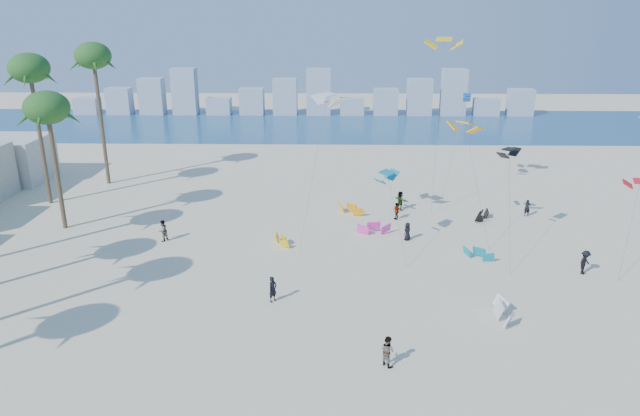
{
  "coord_description": "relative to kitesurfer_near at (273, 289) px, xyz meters",
  "views": [
    {
      "loc": [
        3.84,
        -25.3,
        18.9
      ],
      "look_at": [
        3.0,
        16.0,
        4.5
      ],
      "focal_mm": 32.36,
      "sensor_mm": 36.0,
      "label": 1
    }
  ],
  "objects": [
    {
      "name": "flying_kites",
      "position": [
        14.48,
        14.79,
        10.09
      ],
      "size": [
        31.91,
        22.06,
        16.79
      ],
      "color": "#0D84A0",
      "rests_on": "ground"
    },
    {
      "name": "grounded_kites",
      "position": [
        10.69,
        9.59,
        -0.46
      ],
      "size": [
        20.02,
        22.92,
        1.01
      ],
      "color": "yellow",
      "rests_on": "ground"
    },
    {
      "name": "distant_skyline",
      "position": [
        -1.13,
        72.45,
        2.17
      ],
      "size": [
        85.0,
        3.0,
        8.4
      ],
      "color": "#9EADBF",
      "rests_on": "ground"
    },
    {
      "name": "kitesurfer_mid",
      "position": [
        7.07,
        -7.24,
        -0.01
      ],
      "size": [
        1.1,
        1.11,
        1.81
      ],
      "primitive_type": "imported",
      "rotation": [
        0.0,
        0.0,
        2.29
      ],
      "color": "gray",
      "rests_on": "ground"
    },
    {
      "name": "kitesurfers_far",
      "position": [
        10.42,
        12.65,
        -0.01
      ],
      "size": [
        34.48,
        15.82,
        1.91
      ],
      "color": "black",
      "rests_on": "ground"
    },
    {
      "name": "ground",
      "position": [
        0.06,
        -9.55,
        -0.91
      ],
      "size": [
        220.0,
        220.0,
        0.0
      ],
      "primitive_type": "plane",
      "color": "beige",
      "rests_on": "ground"
    },
    {
      "name": "kitesurfer_near",
      "position": [
        0.0,
        0.0,
        0.0
      ],
      "size": [
        0.76,
        0.79,
        1.83
      ],
      "primitive_type": "imported",
      "rotation": [
        0.0,
        0.0,
        0.89
      ],
      "color": "black",
      "rests_on": "ground"
    },
    {
      "name": "ocean",
      "position": [
        0.06,
        62.45,
        -0.91
      ],
      "size": [
        220.0,
        220.0,
        0.0
      ],
      "primitive_type": "plane",
      "color": "navy",
      "rests_on": "ground"
    }
  ]
}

